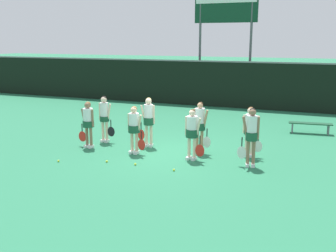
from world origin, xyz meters
TOP-DOWN VIEW (x-y plane):
  - ground_plane at (0.00, 0.00)m, footprint 140.00×140.00m
  - fence_windscreen at (0.00, 9.47)m, footprint 60.00×0.08m
  - scoreboard at (-0.79, 10.97)m, footprint 3.65×0.15m
  - bench_courtside at (4.35, 4.66)m, footprint 1.71×0.53m
  - player_0 at (-2.85, -0.41)m, footprint 0.69×0.40m
  - player_1 at (-1.01, -0.49)m, footprint 0.66×0.39m
  - player_2 at (0.99, -0.44)m, footprint 0.67×0.39m
  - player_3 at (2.83, -0.44)m, footprint 0.61×0.35m
  - player_4 at (-2.69, 0.46)m, footprint 0.64×0.34m
  - player_5 at (-0.93, 0.48)m, footprint 0.63×0.36m
  - player_6 at (0.98, 0.40)m, footprint 0.63×0.37m
  - player_7 at (2.62, 0.56)m, footprint 0.65×0.37m
  - tennis_ball_0 at (-0.43, -1.63)m, footprint 0.07×0.07m
  - tennis_ball_1 at (0.85, -1.70)m, footprint 0.07×0.07m
  - tennis_ball_2 at (-3.62, 0.50)m, footprint 0.07×0.07m
  - tennis_ball_3 at (-2.81, -2.22)m, footprint 0.07×0.07m
  - tennis_ball_4 at (-1.38, -1.71)m, footprint 0.07×0.07m

SIDE VIEW (x-z plane):
  - ground_plane at x=0.00m, z-range 0.00..0.00m
  - tennis_ball_1 at x=0.85m, z-range 0.00..0.07m
  - tennis_ball_0 at x=-0.43m, z-range 0.00..0.07m
  - tennis_ball_3 at x=-2.81m, z-range 0.00..0.07m
  - tennis_ball_2 at x=-3.62m, z-range 0.00..0.07m
  - tennis_ball_4 at x=-1.38m, z-range 0.00..0.07m
  - bench_courtside at x=4.35m, z-range 0.16..0.59m
  - player_1 at x=-1.01m, z-range 0.15..1.75m
  - player_2 at x=0.99m, z-range 0.14..1.77m
  - player_7 at x=2.62m, z-range 0.15..1.79m
  - player_0 at x=-2.85m, z-range 0.15..1.79m
  - player_6 at x=0.98m, z-range 0.15..1.87m
  - player_4 at x=-2.69m, z-range 0.16..1.88m
  - player_5 at x=-0.93m, z-range 0.16..1.92m
  - player_3 at x=2.83m, z-range 0.16..1.94m
  - fence_windscreen at x=0.00m, z-range 0.01..2.59m
  - scoreboard at x=-0.79m, z-range 1.70..7.70m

